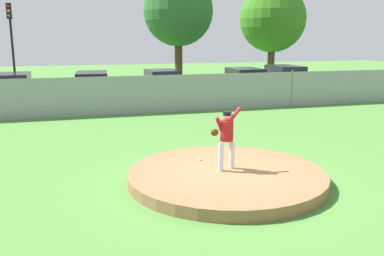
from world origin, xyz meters
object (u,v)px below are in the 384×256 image
at_px(baseball, 201,159).
at_px(traffic_cone_orange, 115,91).
at_px(parked_car_silver, 285,80).
at_px(parked_car_navy, 245,83).
at_px(traffic_light_near, 11,34).
at_px(parked_car_white, 162,84).
at_px(parked_car_champagne, 13,90).
at_px(pitcher_youth, 226,134).
at_px(parked_car_slate, 92,88).

xyz_separation_m(baseball, traffic_cone_orange, (-0.67, 15.85, -0.05)).
relative_size(parked_car_silver, traffic_cone_orange, 8.52).
height_order(baseball, parked_car_silver, parked_car_silver).
relative_size(parked_car_navy, traffic_light_near, 0.80).
height_order(parked_car_white, traffic_cone_orange, parked_car_white).
height_order(baseball, parked_car_white, parked_car_white).
height_order(parked_car_white, parked_car_silver, parked_car_silver).
relative_size(parked_car_silver, parked_car_champagne, 1.06).
distance_m(traffic_cone_orange, traffic_light_near, 6.96).
height_order(pitcher_youth, traffic_cone_orange, pitcher_youth).
relative_size(parked_car_navy, traffic_cone_orange, 7.94).
distance_m(parked_car_white, parked_car_champagne, 8.10).
xyz_separation_m(parked_car_silver, traffic_cone_orange, (-10.39, 2.20, -0.58)).
xyz_separation_m(parked_car_silver, parked_car_champagne, (-15.89, -0.58, -0.03)).
bearing_deg(parked_car_champagne, traffic_cone_orange, 26.81).
distance_m(parked_car_slate, traffic_cone_orange, 3.24).
height_order(parked_car_navy, parked_car_slate, parked_car_navy).
height_order(parked_car_champagne, traffic_light_near, traffic_light_near).
bearing_deg(parked_car_silver, baseball, -125.47).
height_order(parked_car_slate, traffic_light_near, traffic_light_near).
xyz_separation_m(parked_car_slate, traffic_light_near, (-4.38, 4.25, 2.89)).
distance_m(parked_car_navy, traffic_light_near, 14.25).
bearing_deg(parked_car_slate, parked_car_champagne, 179.41).
relative_size(parked_car_navy, parked_car_champagne, 0.99).
xyz_separation_m(parked_car_champagne, traffic_light_near, (-0.38, 4.21, 2.88)).
distance_m(pitcher_youth, parked_car_slate, 14.18).
height_order(parked_car_silver, parked_car_champagne, parked_car_silver).
bearing_deg(traffic_light_near, parked_car_navy, -17.53).
height_order(parked_car_champagne, traffic_cone_orange, parked_car_champagne).
relative_size(pitcher_youth, parked_car_white, 0.37).
xyz_separation_m(pitcher_youth, parked_car_silver, (9.35, 14.56, -0.34)).
bearing_deg(parked_car_silver, parked_car_white, 177.90).
xyz_separation_m(pitcher_youth, parked_car_champagne, (-6.55, 13.98, -0.37)).
bearing_deg(pitcher_youth, parked_car_slate, 100.38).
distance_m(parked_car_navy, parked_car_champagne, 12.93).
height_order(parked_car_navy, traffic_cone_orange, parked_car_navy).
distance_m(parked_car_champagne, traffic_cone_orange, 6.19).
xyz_separation_m(baseball, parked_car_white, (1.89, 13.94, 0.46)).
relative_size(traffic_cone_orange, traffic_light_near, 0.10).
height_order(pitcher_youth, parked_car_navy, pitcher_youth).
bearing_deg(parked_car_champagne, pitcher_youth, -64.90).
relative_size(parked_car_white, traffic_light_near, 0.78).
relative_size(parked_car_slate, traffic_light_near, 0.89).
relative_size(parked_car_white, traffic_cone_orange, 7.71).
xyz_separation_m(parked_car_navy, parked_car_white, (-4.87, 0.86, -0.03)).
bearing_deg(pitcher_youth, baseball, 112.73).
xyz_separation_m(parked_car_white, parked_car_champagne, (-8.06, -0.86, 0.04)).
distance_m(parked_car_white, traffic_light_near, 9.53).
distance_m(parked_car_white, parked_car_slate, 4.16).
xyz_separation_m(baseball, parked_car_slate, (-2.17, 13.03, 0.48)).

